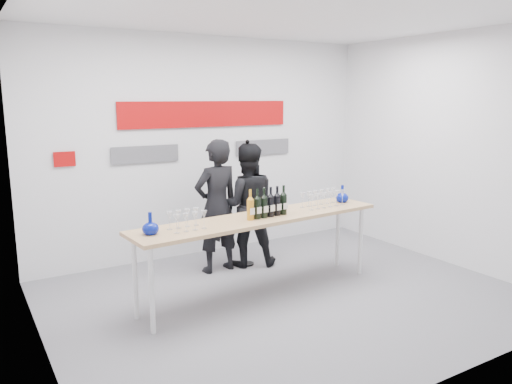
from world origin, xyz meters
TOP-DOWN VIEW (x-y plane):
  - ground at (0.00, 0.00)m, footprint 5.00×5.00m
  - back_wall at (0.00, 2.00)m, footprint 5.00×0.04m
  - signage at (-0.06, 1.97)m, footprint 3.38×0.02m
  - tasting_table at (-0.21, 0.23)m, footprint 3.01×0.82m
  - wine_bottles at (-0.16, 0.18)m, footprint 0.53×0.11m
  - decanter_left at (-1.49, 0.17)m, footprint 0.16×0.16m
  - decanter_right at (1.06, 0.36)m, footprint 0.16×0.16m
  - glasses_left at (-1.12, 0.17)m, footprint 0.38×0.25m
  - glasses_right at (0.70, 0.30)m, footprint 0.57×0.26m
  - presenter_left at (-0.28, 1.17)m, footprint 0.65×0.46m
  - presenter_right at (0.16, 1.19)m, footprint 0.96×0.87m
  - mic_stand at (0.15, 1.17)m, footprint 0.19×0.19m

SIDE VIEW (x-z plane):
  - ground at x=0.00m, z-range 0.00..0.00m
  - mic_stand at x=0.15m, z-range -0.32..1.33m
  - presenter_right at x=0.16m, z-range 0.00..1.60m
  - tasting_table at x=-0.21m, z-range 0.38..1.27m
  - presenter_left at x=-0.28m, z-range 0.00..1.68m
  - glasses_left at x=-1.12m, z-range 0.89..1.08m
  - glasses_right at x=0.70m, z-range 0.89..1.08m
  - decanter_left at x=-1.49m, z-range 0.89..1.11m
  - decanter_right at x=1.06m, z-range 0.89..1.11m
  - wine_bottles at x=-0.16m, z-range 0.89..1.22m
  - back_wall at x=0.00m, z-range 0.00..3.00m
  - signage at x=-0.06m, z-range 1.41..2.20m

